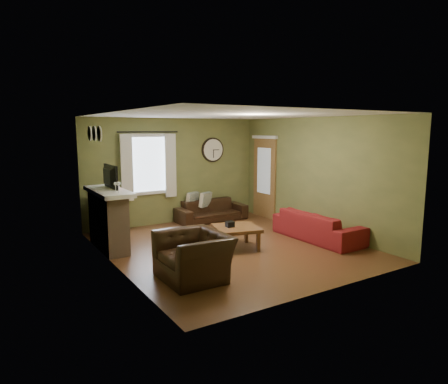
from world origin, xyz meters
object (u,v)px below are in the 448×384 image
coffee_table (236,237)px  sofa_brown (211,210)px  bookshelf (110,213)px  armchair (194,256)px  sofa_red (318,226)px

coffee_table → sofa_brown: bearing=71.2°
bookshelf → coffee_table: size_ratio=1.11×
armchair → coffee_table: 1.78m
bookshelf → coffee_table: bearing=-54.2°
bookshelf → armchair: bookshelf is taller
sofa_red → bookshelf: bearing=51.8°
bookshelf → armchair: size_ratio=0.82×
bookshelf → sofa_brown: (2.59, -0.10, -0.19)m
sofa_red → coffee_table: 1.87m
bookshelf → armchair: 3.48m
armchair → bookshelf: bearing=-174.6°
sofa_brown → armchair: 4.06m
armchair → sofa_red: bearing=100.8°
bookshelf → sofa_brown: 2.60m
bookshelf → sofa_brown: size_ratio=0.50×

